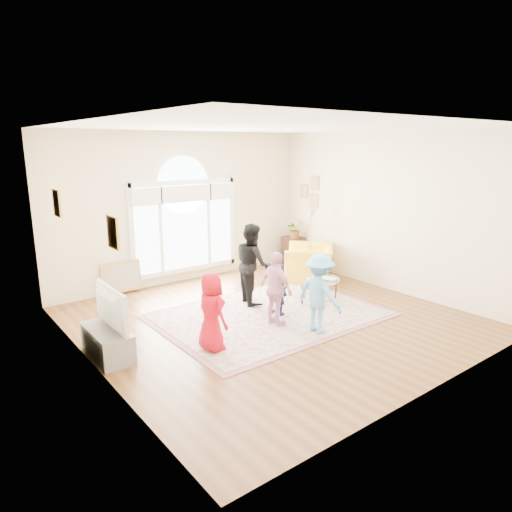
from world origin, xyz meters
TOP-DOWN VIEW (x-y plane):
  - ground at (0.00, 0.00)m, footprint 6.00×6.00m
  - room_shell at (0.01, 2.83)m, footprint 6.00×6.00m
  - area_rug at (0.09, 0.15)m, footprint 3.60×2.60m
  - rug_border at (0.09, 0.15)m, footprint 3.80×2.80m
  - tv_console at (-2.75, 0.30)m, footprint 0.45×1.00m
  - television at (-2.74, 0.30)m, footprint 0.17×1.04m
  - coffee_table at (1.28, 0.13)m, footprint 1.22×0.99m
  - armchair at (2.20, 1.35)m, footprint 1.53×1.52m
  - side_cabinet at (2.78, 2.53)m, footprint 0.40×0.50m
  - floor_lamp at (2.46, 1.63)m, footprint 0.28×0.28m
  - plant_pedestal at (2.70, 2.40)m, footprint 0.20×0.20m
  - potted_plant at (2.70, 2.40)m, footprint 0.46×0.41m
  - leaning_picture at (-1.51, 2.90)m, footprint 0.80×0.14m
  - child_red at (-1.46, -0.42)m, footprint 0.40×0.58m
  - child_navy at (0.20, 0.10)m, footprint 0.39×0.48m
  - child_black at (0.24, 0.87)m, footprint 0.75×0.86m
  - child_pink at (-0.13, -0.27)m, footprint 0.32×0.73m
  - child_blue at (0.23, -0.90)m, footprint 0.54×0.86m

SIDE VIEW (x-z plane):
  - ground at x=0.00m, z-range 0.00..0.00m
  - leaning_picture at x=-1.51m, z-range -0.31..0.31m
  - rug_border at x=0.09m, z-range 0.00..0.01m
  - area_rug at x=0.09m, z-range 0.00..0.02m
  - tv_console at x=-2.75m, z-range 0.00..0.42m
  - side_cabinet at x=2.78m, z-range 0.00..0.70m
  - plant_pedestal at x=2.70m, z-range 0.00..0.70m
  - armchair at x=2.20m, z-range 0.00..0.75m
  - coffee_table at x=1.28m, z-range 0.13..0.67m
  - child_navy at x=0.20m, z-range 0.02..1.16m
  - child_red at x=-1.46m, z-range 0.02..1.17m
  - child_pink at x=-0.13m, z-range 0.02..1.26m
  - child_blue at x=0.23m, z-range 0.02..1.29m
  - television at x=-2.74m, z-range 0.42..1.02m
  - child_black at x=0.24m, z-range 0.02..1.53m
  - potted_plant at x=2.70m, z-range 0.70..1.17m
  - floor_lamp at x=2.46m, z-range 0.53..2.04m
  - room_shell at x=0.01m, z-range -1.43..4.57m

